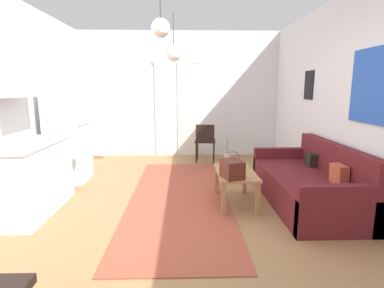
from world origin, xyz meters
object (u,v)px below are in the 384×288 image
object	(u,v)px
handbag	(232,169)
accent_chair	(205,140)
bamboo_vase	(227,160)
refrigerator	(68,134)
coffee_table	(236,176)
pendant_lamp_near	(161,28)
couch	(311,185)
pendant_lamp_far	(174,53)

from	to	relation	value
handbag	accent_chair	distance (m)	2.58
bamboo_vase	accent_chair	distance (m)	2.07
bamboo_vase	refrigerator	size ratio (longest dim) A/B	0.25
coffee_table	bamboo_vase	distance (m)	0.29
refrigerator	bamboo_vase	bearing A→B (deg)	-18.89
accent_chair	pendant_lamp_near	world-z (taller)	pendant_lamp_near
couch	handbag	world-z (taller)	couch
coffee_table	pendant_lamp_far	world-z (taller)	pendant_lamp_far
bamboo_vase	refrigerator	xyz separation A→B (m)	(-2.52, 0.86, 0.25)
coffee_table	pendant_lamp_near	distance (m)	2.07
bamboo_vase	accent_chair	size ratio (longest dim) A/B	0.49
couch	pendant_lamp_near	distance (m)	2.76
refrigerator	accent_chair	bearing A→B (deg)	26.90
couch	pendant_lamp_far	world-z (taller)	pendant_lamp_far
handbag	coffee_table	bearing A→B (deg)	71.06
accent_chair	pendant_lamp_near	distance (m)	3.33
pendant_lamp_near	refrigerator	bearing A→B (deg)	136.49
refrigerator	accent_chair	size ratio (longest dim) A/B	1.95
bamboo_vase	pendant_lamp_near	world-z (taller)	pendant_lamp_near
refrigerator	pendant_lamp_far	distance (m)	2.21
couch	pendant_lamp_near	size ratio (longest dim) A/B	2.83
pendant_lamp_near	pendant_lamp_far	world-z (taller)	same
bamboo_vase	accent_chair	bearing A→B (deg)	94.40
refrigerator	pendant_lamp_far	bearing A→B (deg)	9.40
bamboo_vase	refrigerator	distance (m)	2.67
pendant_lamp_near	pendant_lamp_far	distance (m)	1.88
refrigerator	coffee_table	bearing A→B (deg)	-22.76
coffee_table	bamboo_vase	size ratio (longest dim) A/B	2.20
bamboo_vase	refrigerator	bearing A→B (deg)	161.11
coffee_table	accent_chair	size ratio (longest dim) A/B	1.09
refrigerator	pendant_lamp_near	size ratio (longest dim) A/B	2.23
handbag	refrigerator	world-z (taller)	refrigerator
pendant_lamp_far	pendant_lamp_near	bearing A→B (deg)	-92.25
handbag	pendant_lamp_near	world-z (taller)	pendant_lamp_near
handbag	pendant_lamp_near	bearing A→B (deg)	-165.39
handbag	refrigerator	size ratio (longest dim) A/B	0.22
refrigerator	pendant_lamp_near	bearing A→B (deg)	-43.51
bamboo_vase	handbag	bearing A→B (deg)	-90.96
coffee_table	accent_chair	distance (m)	2.30
accent_chair	pendant_lamp_near	xyz separation A→B (m)	(-0.68, -2.79, 1.69)
coffee_table	refrigerator	size ratio (longest dim) A/B	0.56
pendant_lamp_near	pendant_lamp_far	size ratio (longest dim) A/B	0.89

